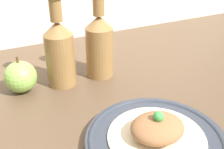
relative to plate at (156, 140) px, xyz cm
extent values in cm
cube|color=brown|center=(5.70, 11.55, -3.19)|extent=(180.00, 110.00, 4.00)
cylinder|color=#2D333D|center=(0.00, 0.00, -0.26)|extent=(27.42, 27.42, 1.87)
torus|color=#2D333D|center=(0.00, 0.00, 0.40)|extent=(26.54, 26.54, 1.31)
cylinder|color=beige|center=(0.00, 0.00, 0.88)|extent=(18.81, 18.81, 0.40)
ellipsoid|color=brown|center=(0.00, 0.00, 3.07)|extent=(10.56, 8.98, 4.00)
sphere|color=green|center=(0.00, 0.00, 5.67)|extent=(2.01, 2.01, 2.01)
cylinder|color=olive|center=(-8.85, 31.31, 5.83)|extent=(7.63, 7.63, 14.06)
cone|color=olive|center=(-8.85, 31.31, 14.58)|extent=(7.63, 7.63, 3.43)
cylinder|color=olive|center=(-8.85, 31.31, 19.04)|extent=(3.05, 3.05, 5.50)
cylinder|color=olive|center=(2.40, 31.31, 5.83)|extent=(7.63, 7.63, 14.06)
cone|color=olive|center=(2.40, 31.31, 14.58)|extent=(7.63, 7.63, 3.43)
cylinder|color=olive|center=(2.40, 31.31, 19.04)|extent=(3.05, 3.05, 5.50)
sphere|color=#84B74C|center=(-19.36, 32.26, 2.91)|extent=(8.20, 8.20, 8.20)
cylinder|color=brown|center=(-19.36, 32.26, 7.65)|extent=(0.66, 0.66, 1.84)
camera|label=1|loc=(-24.93, -30.45, 35.14)|focal=42.00mm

